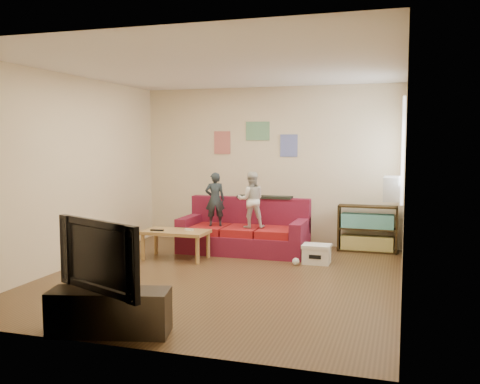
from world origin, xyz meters
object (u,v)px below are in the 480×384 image
(child_a, at_px, (215,199))
(child_b, at_px, (251,200))
(bookshelf, at_px, (367,231))
(television, at_px, (108,255))
(sofa, at_px, (245,233))
(coffee_table, at_px, (176,234))
(tv_stand, at_px, (110,312))
(file_box, at_px, (317,254))

(child_a, distance_m, child_b, 0.60)
(child_b, bearing_deg, bookshelf, -176.75)
(child_a, xyz_separation_m, television, (0.31, -3.74, -0.11))
(child_a, height_order, bookshelf, child_a)
(child_b, bearing_deg, sofa, -69.18)
(child_a, distance_m, coffee_table, 0.91)
(coffee_table, xyz_separation_m, television, (0.70, -3.08, 0.37))
(child_a, xyz_separation_m, coffee_table, (-0.39, -0.67, -0.48))
(child_a, height_order, child_b, child_b)
(sofa, distance_m, child_b, 0.61)
(coffee_table, bearing_deg, child_a, 59.60)
(bookshelf, distance_m, tv_stand, 4.94)
(tv_stand, bearing_deg, child_b, 71.80)
(sofa, height_order, child_a, child_a)
(coffee_table, distance_m, bookshelf, 3.07)
(child_b, bearing_deg, child_a, -20.44)
(child_b, relative_size, file_box, 2.18)
(sofa, bearing_deg, coffee_table, -135.28)
(child_b, distance_m, file_box, 1.35)
(bookshelf, distance_m, file_box, 1.28)
(file_box, bearing_deg, bookshelf, 59.48)
(file_box, bearing_deg, child_a, 168.87)
(sofa, height_order, child_b, child_b)
(file_box, xyz_separation_m, television, (-1.38, -3.41, 0.60))
(file_box, bearing_deg, child_b, 163.02)
(file_box, relative_size, television, 0.35)
(file_box, bearing_deg, coffee_table, -170.88)
(sofa, xyz_separation_m, coffee_table, (-0.84, -0.83, 0.08))
(coffee_table, height_order, tv_stand, coffee_table)
(bookshelf, bearing_deg, sofa, -162.54)
(child_a, relative_size, coffee_table, 0.89)
(child_a, xyz_separation_m, child_b, (0.60, 0.00, 0.01))
(child_a, xyz_separation_m, bookshelf, (2.33, 0.76, -0.52))
(sofa, relative_size, tv_stand, 1.82)
(sofa, relative_size, coffee_table, 2.07)
(tv_stand, relative_size, television, 0.96)
(sofa, xyz_separation_m, file_box, (1.24, -0.50, -0.15))
(coffee_table, bearing_deg, bookshelf, 27.64)
(child_a, relative_size, bookshelf, 0.92)
(file_box, bearing_deg, tv_stand, -111.96)
(bookshelf, bearing_deg, child_b, -156.31)
(child_b, height_order, coffee_table, child_b)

